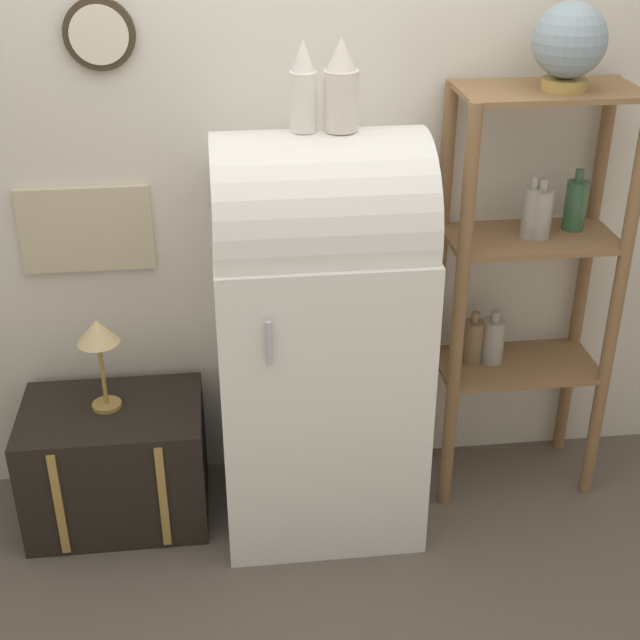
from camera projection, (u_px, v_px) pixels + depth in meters
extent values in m
plane|color=#60564C|center=(326.00, 543.00, 3.40)|extent=(12.00, 12.00, 0.00)
cube|color=silver|center=(308.00, 156.00, 3.28)|extent=(7.00, 0.05, 2.70)
cylinder|color=#382D1E|center=(99.00, 34.00, 2.96)|extent=(0.24, 0.03, 0.24)
cylinder|color=beige|center=(99.00, 35.00, 2.94)|extent=(0.20, 0.01, 0.20)
cube|color=#C6B793|center=(87.00, 230.00, 3.27)|extent=(0.48, 0.02, 0.32)
cube|color=white|center=(319.00, 381.00, 3.33)|extent=(0.73, 0.64, 1.17)
cylinder|color=white|center=(319.00, 219.00, 3.03)|extent=(0.72, 0.61, 0.61)
cylinder|color=#B7B7BC|center=(269.00, 343.00, 2.84)|extent=(0.02, 0.02, 0.15)
cube|color=black|center=(117.00, 462.00, 3.45)|extent=(0.68, 0.46, 0.49)
cube|color=#AD8942|center=(59.00, 505.00, 3.22)|extent=(0.03, 0.01, 0.44)
cube|color=#AD8942|center=(163.00, 498.00, 3.26)|extent=(0.03, 0.01, 0.44)
cylinder|color=olive|center=(458.00, 325.00, 3.24)|extent=(0.05, 0.05, 1.63)
cylinder|color=olive|center=(615.00, 316.00, 3.31)|extent=(0.05, 0.05, 1.63)
cylinder|color=olive|center=(438.00, 288.00, 3.52)|extent=(0.05, 0.05, 1.63)
cylinder|color=olive|center=(583.00, 280.00, 3.58)|extent=(0.05, 0.05, 1.63)
cube|color=olive|center=(516.00, 365.00, 3.54)|extent=(0.63, 0.34, 0.02)
cube|color=olive|center=(531.00, 238.00, 3.29)|extent=(0.63, 0.34, 0.02)
cube|color=olive|center=(549.00, 91.00, 3.04)|extent=(0.63, 0.34, 0.02)
cylinder|color=#7F6647|center=(473.00, 342.00, 3.51)|extent=(0.08, 0.08, 0.17)
cylinder|color=#7F6647|center=(475.00, 317.00, 3.46)|extent=(0.03, 0.03, 0.04)
cylinder|color=#9E998E|center=(540.00, 214.00, 3.24)|extent=(0.09, 0.09, 0.18)
cylinder|color=#9E998E|center=(543.00, 185.00, 3.18)|extent=(0.04, 0.04, 0.04)
cylinder|color=#9E998E|center=(531.00, 213.00, 3.23)|extent=(0.06, 0.06, 0.19)
cylinder|color=#9E998E|center=(534.00, 182.00, 3.18)|extent=(0.03, 0.03, 0.05)
cylinder|color=#335B3D|center=(575.00, 206.00, 3.30)|extent=(0.08, 0.08, 0.19)
cylinder|color=#335B3D|center=(580.00, 176.00, 3.25)|extent=(0.03, 0.03, 0.05)
cylinder|color=#9E998E|center=(493.00, 341.00, 3.51)|extent=(0.09, 0.09, 0.18)
cylinder|color=#9E998E|center=(495.00, 316.00, 3.46)|extent=(0.04, 0.04, 0.04)
cylinder|color=#AD8942|center=(564.00, 84.00, 2.99)|extent=(0.15, 0.15, 0.04)
sphere|color=#7F939E|center=(570.00, 40.00, 2.93)|extent=(0.25, 0.25, 0.25)
cylinder|color=white|center=(303.00, 102.00, 2.85)|extent=(0.09, 0.09, 0.19)
cone|color=white|center=(303.00, 55.00, 2.78)|extent=(0.07, 0.07, 0.10)
cylinder|color=silver|center=(341.00, 101.00, 2.85)|extent=(0.11, 0.11, 0.19)
cone|color=silver|center=(342.00, 54.00, 2.78)|extent=(0.10, 0.10, 0.10)
cylinder|color=#AD8942|center=(107.00, 405.00, 3.35)|extent=(0.11, 0.11, 0.02)
cylinder|color=#AD8942|center=(103.00, 373.00, 3.28)|extent=(0.02, 0.02, 0.26)
cone|color=#DBC184|center=(97.00, 331.00, 3.20)|extent=(0.16, 0.16, 0.09)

